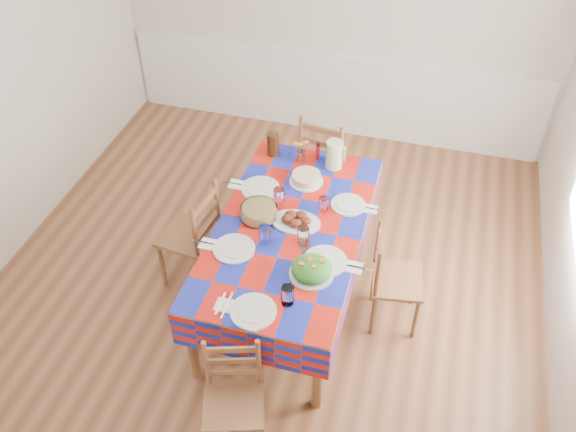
# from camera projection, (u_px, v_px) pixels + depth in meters

# --- Properties ---
(room) EXTENTS (4.58, 5.08, 2.78)m
(room) POSITION_uv_depth(u_px,v_px,m) (258.00, 161.00, 4.16)
(room) COLOR brown
(room) RESTS_ON ground
(wainscot) EXTENTS (4.41, 0.06, 0.92)m
(wainscot) POSITION_uv_depth(u_px,v_px,m) (332.00, 92.00, 6.52)
(wainscot) COLOR white
(wainscot) RESTS_ON room
(dining_table) EXTENTS (1.08, 2.00, 0.78)m
(dining_table) POSITION_uv_depth(u_px,v_px,m) (290.00, 235.00, 4.57)
(dining_table) COLOR brown
(dining_table) RESTS_ON room
(setting_near_head) EXTENTS (0.49, 0.33, 0.15)m
(setting_near_head) POSITION_uv_depth(u_px,v_px,m) (265.00, 305.00, 3.92)
(setting_near_head) COLOR silver
(setting_near_head) RESTS_ON dining_table
(setting_left_near) EXTENTS (0.55, 0.33, 0.15)m
(setting_left_near) POSITION_uv_depth(u_px,v_px,m) (244.00, 243.00, 4.34)
(setting_left_near) COLOR silver
(setting_left_near) RESTS_ON dining_table
(setting_left_far) EXTENTS (0.56, 0.34, 0.15)m
(setting_left_far) POSITION_uv_depth(u_px,v_px,m) (266.00, 191.00, 4.77)
(setting_left_far) COLOR silver
(setting_left_far) RESTS_ON dining_table
(setting_right_near) EXTENTS (0.58, 0.34, 0.15)m
(setting_right_near) POSITION_uv_depth(u_px,v_px,m) (318.00, 252.00, 4.27)
(setting_right_near) COLOR silver
(setting_right_near) RESTS_ON dining_table
(setting_right_far) EXTENTS (0.50, 0.29, 0.13)m
(setting_right_far) POSITION_uv_depth(u_px,v_px,m) (340.00, 205.00, 4.65)
(setting_right_far) COLOR silver
(setting_right_far) RESTS_ON dining_table
(meat_platter) EXTENTS (0.37, 0.27, 0.07)m
(meat_platter) POSITION_uv_depth(u_px,v_px,m) (296.00, 220.00, 4.52)
(meat_platter) COLOR silver
(meat_platter) RESTS_ON dining_table
(salad_platter) EXTENTS (0.31, 0.31, 0.13)m
(salad_platter) POSITION_uv_depth(u_px,v_px,m) (312.00, 269.00, 4.12)
(salad_platter) COLOR silver
(salad_platter) RESTS_ON dining_table
(pasta_bowl) EXTENTS (0.28, 0.28, 0.10)m
(pasta_bowl) POSITION_uv_depth(u_px,v_px,m) (259.00, 212.00, 4.56)
(pasta_bowl) COLOR white
(pasta_bowl) RESTS_ON dining_table
(cake) EXTENTS (0.27, 0.27, 0.08)m
(cake) POSITION_uv_depth(u_px,v_px,m) (306.00, 178.00, 4.88)
(cake) COLOR silver
(cake) RESTS_ON dining_table
(serving_utensils) EXTENTS (0.14, 0.31, 0.01)m
(serving_utensils) POSITION_uv_depth(u_px,v_px,m) (306.00, 240.00, 4.40)
(serving_utensils) COLOR black
(serving_utensils) RESTS_ON dining_table
(flower_vase) EXTENTS (0.14, 0.11, 0.22)m
(flower_vase) POSITION_uv_depth(u_px,v_px,m) (301.00, 153.00, 5.04)
(flower_vase) COLOR white
(flower_vase) RESTS_ON dining_table
(hot_sauce) EXTENTS (0.04, 0.04, 0.16)m
(hot_sauce) POSITION_uv_depth(u_px,v_px,m) (318.00, 151.00, 5.09)
(hot_sauce) COLOR #B60E1B
(hot_sauce) RESTS_ON dining_table
(green_pitcher) EXTENTS (0.14, 0.14, 0.24)m
(green_pitcher) POSITION_uv_depth(u_px,v_px,m) (334.00, 155.00, 4.98)
(green_pitcher) COLOR #BAE2A0
(green_pitcher) RESTS_ON dining_table
(tea_pitcher) EXTENTS (0.10, 0.10, 0.21)m
(tea_pitcher) POSITION_uv_depth(u_px,v_px,m) (273.00, 144.00, 5.12)
(tea_pitcher) COLOR #321D0B
(tea_pitcher) RESTS_ON dining_table
(name_card) EXTENTS (0.08, 0.02, 0.02)m
(name_card) POSITION_uv_depth(u_px,v_px,m) (252.00, 330.00, 3.80)
(name_card) COLOR silver
(name_card) RESTS_ON dining_table
(chair_near) EXTENTS (0.47, 0.46, 0.85)m
(chair_near) POSITION_uv_depth(u_px,v_px,m) (234.00, 399.00, 3.85)
(chair_near) COLOR brown
(chair_near) RESTS_ON room
(chair_far) EXTENTS (0.50, 0.48, 1.00)m
(chair_far) POSITION_uv_depth(u_px,v_px,m) (325.00, 160.00, 5.61)
(chair_far) COLOR brown
(chair_far) RESTS_ON room
(chair_left) EXTENTS (0.45, 0.47, 0.97)m
(chair_left) POSITION_uv_depth(u_px,v_px,m) (194.00, 236.00, 4.87)
(chair_left) COLOR brown
(chair_left) RESTS_ON room
(chair_right) EXTENTS (0.43, 0.45, 0.89)m
(chair_right) POSITION_uv_depth(u_px,v_px,m) (392.00, 280.00, 4.57)
(chair_right) COLOR brown
(chair_right) RESTS_ON room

